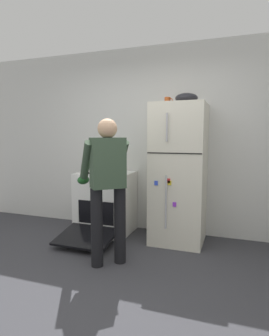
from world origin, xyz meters
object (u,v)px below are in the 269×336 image
stove_range (105,203)px  person_cook (107,179)px  refrigerator (179,174)px  mixing_bowl (186,98)px  red_pot (114,169)px  coffee_mug (168,101)px  pepper_mill (94,165)px

stove_range → person_cook: (0.47, -0.93, 0.52)m
stove_range → refrigerator: bearing=0.9°
mixing_bowl → person_cook: bearing=-126.0°
red_pot → mixing_bowl: (1.00, 0.05, 0.95)m
mixing_bowl → coffee_mug: bearing=169.0°
stove_range → coffee_mug: bearing=4.3°
red_pot → coffee_mug: size_ratio=2.89×
refrigerator → mixing_bowl: mixing_bowl is taller
stove_range → coffee_mug: size_ratio=10.72×
stove_range → mixing_bowl: 1.86m
person_cook → mixing_bowl: mixing_bowl is taller
person_cook → coffee_mug: size_ratio=14.28×
red_pot → refrigerator: bearing=3.1°
stove_range → mixing_bowl: bearing=0.9°
refrigerator → stove_range: (-1.08, -0.02, -0.48)m
coffee_mug → pepper_mill: bearing=172.9°
refrigerator → mixing_bowl: size_ratio=6.39×
person_cook → coffee_mug: bearing=66.7°
stove_range → coffee_mug: coffee_mug is taller
pepper_mill → refrigerator: bearing=-8.3°
red_pot → mixing_bowl: mixing_bowl is taller
red_pot → pepper_mill: size_ratio=2.16×
person_cook → mixing_bowl: 1.50m
red_pot → mixing_bowl: size_ratio=1.13×
coffee_mug → pepper_mill: coffee_mug is taller
pepper_mill → coffee_mug: bearing=-7.1°
red_pot → coffee_mug: coffee_mug is taller
refrigerator → stove_range: bearing=-179.1°
refrigerator → coffee_mug: (-0.18, 0.05, 0.96)m
coffee_mug → mixing_bowl: mixing_bowl is taller
person_cook → coffee_mug: 1.43m
stove_range → pepper_mill: size_ratio=8.02×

